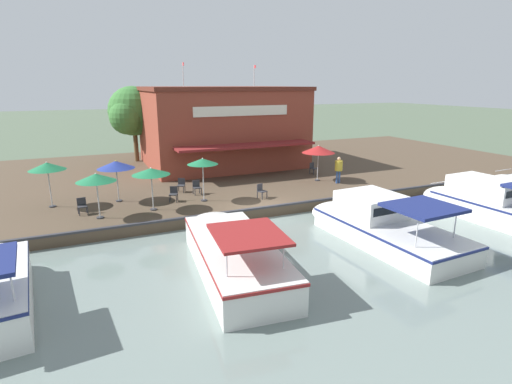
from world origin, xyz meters
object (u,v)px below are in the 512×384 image
object	(u,v)px
cafe_chair_far_corner_seat	(261,190)
person_at_quay_edge	(339,167)
patio_umbrella_by_entrance	(203,162)
motorboat_outer_channel	(230,249)
motorboat_fourth_along	(491,204)
cafe_chair_mid_patio	(197,187)
motorboat_second_along	(376,223)
patio_umbrella_mid_patio_left	(96,178)
cafe_chair_beside_entrance	(82,205)
patio_umbrella_far_corner	(151,172)
patio_umbrella_back_row	(47,166)
patio_umbrella_mid_patio_right	(318,149)
cafe_chair_back_row_seat	(174,193)
tree_behind_restaurant	(132,113)
cafe_chair_under_first_umbrella	(313,168)
waterfront_restaurant	(221,126)
cafe_chair_facing_river	(181,184)
patio_umbrella_near_quay_edge	(116,165)

from	to	relation	value
cafe_chair_far_corner_seat	person_at_quay_edge	size ratio (longest dim) A/B	0.47
patio_umbrella_by_entrance	cafe_chair_far_corner_seat	bearing A→B (deg)	76.19
motorboat_outer_channel	motorboat_fourth_along	distance (m)	14.76
cafe_chair_mid_patio	motorboat_second_along	bearing A→B (deg)	33.91
patio_umbrella_mid_patio_left	cafe_chair_beside_entrance	world-z (taller)	patio_umbrella_mid_patio_left
patio_umbrella_far_corner	patio_umbrella_mid_patio_left	bearing A→B (deg)	-83.46
patio_umbrella_mid_patio_left	person_at_quay_edge	world-z (taller)	patio_umbrella_mid_patio_left
patio_umbrella_back_row	patio_umbrella_far_corner	distance (m)	5.70
motorboat_fourth_along	motorboat_second_along	bearing A→B (deg)	-91.78
patio_umbrella_mid_patio_right	cafe_chair_beside_entrance	xyz separation A→B (m)	(1.47, -15.12, -1.73)
cafe_chair_back_row_seat	motorboat_outer_channel	size ratio (longest dim) A/B	0.10
tree_behind_restaurant	motorboat_fourth_along	bearing A→B (deg)	35.59
person_at_quay_edge	motorboat_fourth_along	distance (m)	9.19
cafe_chair_mid_patio	patio_umbrella_back_row	bearing A→B (deg)	-94.45
cafe_chair_far_corner_seat	motorboat_fourth_along	xyz separation A→B (m)	(6.94, 10.37, -0.18)
patio_umbrella_by_entrance	cafe_chair_under_first_umbrella	size ratio (longest dim) A/B	2.96
waterfront_restaurant	cafe_chair_beside_entrance	world-z (taller)	waterfront_restaurant
motorboat_outer_channel	motorboat_second_along	bearing A→B (deg)	89.46
cafe_chair_far_corner_seat	cafe_chair_beside_entrance	distance (m)	9.75
cafe_chair_far_corner_seat	cafe_chair_facing_river	bearing A→B (deg)	-129.47
cafe_chair_beside_entrance	patio_umbrella_far_corner	bearing A→B (deg)	77.73
patio_umbrella_far_corner	patio_umbrella_mid_patio_right	bearing A→B (deg)	100.84
motorboat_second_along	motorboat_fourth_along	bearing A→B (deg)	88.22
cafe_chair_mid_patio	tree_behind_restaurant	distance (m)	13.20
cafe_chair_facing_river	motorboat_outer_channel	bearing A→B (deg)	-2.28
patio_umbrella_by_entrance	person_at_quay_edge	xyz separation A→B (m)	(-0.45, 9.56, -1.15)
cafe_chair_facing_river	person_at_quay_edge	world-z (taller)	person_at_quay_edge
waterfront_restaurant	patio_umbrella_back_row	size ratio (longest dim) A/B	4.85
patio_umbrella_near_quay_edge	cafe_chair_facing_river	distance (m)	4.17
cafe_chair_back_row_seat	cafe_chair_beside_entrance	xyz separation A→B (m)	(0.45, -4.84, 0.00)
person_at_quay_edge	motorboat_fourth_along	xyz separation A→B (m)	(8.20, 4.08, -0.84)
patio_umbrella_far_corner	motorboat_outer_channel	size ratio (longest dim) A/B	0.26
patio_umbrella_mid_patio_left	cafe_chair_back_row_seat	xyz separation A→B (m)	(-1.51, 4.06, -1.61)
patio_umbrella_mid_patio_right	cafe_chair_back_row_seat	distance (m)	10.48
patio_umbrella_near_quay_edge	cafe_chair_beside_entrance	bearing A→B (deg)	-49.03
patio_umbrella_near_quay_edge	patio_umbrella_by_entrance	xyz separation A→B (m)	(1.87, 4.50, 0.16)
waterfront_restaurant	motorboat_second_along	bearing A→B (deg)	4.95
patio_umbrella_mid_patio_left	patio_umbrella_far_corner	distance (m)	2.71
patio_umbrella_far_corner	tree_behind_restaurant	distance (m)	14.83
waterfront_restaurant	cafe_chair_far_corner_seat	bearing A→B (deg)	-6.89
patio_umbrella_mid_patio_right	motorboat_fourth_along	distance (m)	10.80
tree_behind_restaurant	motorboat_outer_channel	bearing A→B (deg)	2.30
cafe_chair_facing_river	motorboat_second_along	bearing A→B (deg)	34.45
cafe_chair_facing_river	cafe_chair_beside_entrance	world-z (taller)	same
cafe_chair_facing_river	waterfront_restaurant	bearing A→B (deg)	145.42
cafe_chair_back_row_seat	patio_umbrella_mid_patio_right	bearing A→B (deg)	95.70
motorboat_second_along	patio_umbrella_far_corner	bearing A→B (deg)	-127.35
cafe_chair_beside_entrance	person_at_quay_edge	size ratio (longest dim) A/B	0.47
patio_umbrella_near_quay_edge	motorboat_second_along	distance (m)	14.31
patio_umbrella_mid_patio_left	patio_umbrella_far_corner	world-z (taller)	patio_umbrella_mid_patio_left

